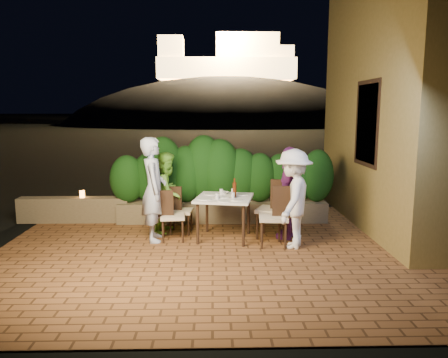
{
  "coord_description": "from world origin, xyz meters",
  "views": [
    {
      "loc": [
        0.01,
        -6.36,
        2.26
      ],
      "look_at": [
        0.2,
        1.15,
        1.05
      ],
      "focal_mm": 35.0,
      "sensor_mm": 36.0,
      "label": 1
    }
  ],
  "objects_px": {
    "diner_purple": "(290,193)",
    "chair_right_back": "(272,209)",
    "beer_bottle": "(235,188)",
    "diner_green": "(167,192)",
    "parapet_lamp": "(82,194)",
    "bowl": "(224,193)",
    "chair_left_back": "(181,210)",
    "chair_right_front": "(273,216)",
    "dining_table": "(224,218)",
    "diner_blue": "(154,189)",
    "chair_left_front": "(173,215)",
    "diner_white": "(293,199)"
  },
  "relations": [
    {
      "from": "diner_green",
      "to": "parapet_lamp",
      "type": "relative_size",
      "value": 10.6
    },
    {
      "from": "beer_bottle",
      "to": "chair_left_front",
      "type": "height_order",
      "value": "beer_bottle"
    },
    {
      "from": "chair_right_front",
      "to": "diner_green",
      "type": "bearing_deg",
      "value": -21.54
    },
    {
      "from": "chair_right_back",
      "to": "diner_white",
      "type": "height_order",
      "value": "diner_white"
    },
    {
      "from": "chair_right_front",
      "to": "dining_table",
      "type": "bearing_deg",
      "value": -21.93
    },
    {
      "from": "bowl",
      "to": "diner_green",
      "type": "distance_m",
      "value": 1.05
    },
    {
      "from": "bowl",
      "to": "chair_left_back",
      "type": "distance_m",
      "value": 0.85
    },
    {
      "from": "chair_right_front",
      "to": "beer_bottle",
      "type": "bearing_deg",
      "value": -26.65
    },
    {
      "from": "beer_bottle",
      "to": "diner_white",
      "type": "relative_size",
      "value": 0.21
    },
    {
      "from": "bowl",
      "to": "chair_left_front",
      "type": "height_order",
      "value": "chair_left_front"
    },
    {
      "from": "diner_purple",
      "to": "chair_right_back",
      "type": "bearing_deg",
      "value": -66.85
    },
    {
      "from": "chair_right_back",
      "to": "diner_white",
      "type": "relative_size",
      "value": 0.65
    },
    {
      "from": "beer_bottle",
      "to": "chair_left_front",
      "type": "xyz_separation_m",
      "value": [
        -1.07,
        -0.03,
        -0.48
      ]
    },
    {
      "from": "bowl",
      "to": "chair_right_back",
      "type": "bearing_deg",
      "value": -14.29
    },
    {
      "from": "beer_bottle",
      "to": "diner_green",
      "type": "xyz_separation_m",
      "value": [
        -1.21,
        0.52,
        -0.18
      ]
    },
    {
      "from": "beer_bottle",
      "to": "diner_blue",
      "type": "distance_m",
      "value": 1.39
    },
    {
      "from": "bowl",
      "to": "chair_left_front",
      "type": "xyz_separation_m",
      "value": [
        -0.89,
        -0.33,
        -0.33
      ]
    },
    {
      "from": "dining_table",
      "to": "chair_left_back",
      "type": "distance_m",
      "value": 0.87
    },
    {
      "from": "chair_right_front",
      "to": "bowl",
      "type": "bearing_deg",
      "value": -35.18
    },
    {
      "from": "chair_left_back",
      "to": "diner_blue",
      "type": "bearing_deg",
      "value": -128.92
    },
    {
      "from": "beer_bottle",
      "to": "chair_right_front",
      "type": "bearing_deg",
      "value": -31.2
    },
    {
      "from": "diner_purple",
      "to": "parapet_lamp",
      "type": "distance_m",
      "value": 4.16
    },
    {
      "from": "bowl",
      "to": "parapet_lamp",
      "type": "distance_m",
      "value": 2.99
    },
    {
      "from": "diner_purple",
      "to": "bowl",
      "type": "bearing_deg",
      "value": -75.22
    },
    {
      "from": "chair_left_front",
      "to": "diner_white",
      "type": "xyz_separation_m",
      "value": [
        2.01,
        -0.44,
        0.37
      ]
    },
    {
      "from": "chair_right_front",
      "to": "diner_purple",
      "type": "relative_size",
      "value": 0.62
    },
    {
      "from": "chair_left_back",
      "to": "diner_white",
      "type": "relative_size",
      "value": 0.53
    },
    {
      "from": "chair_left_front",
      "to": "parapet_lamp",
      "type": "bearing_deg",
      "value": 141.62
    },
    {
      "from": "dining_table",
      "to": "chair_left_front",
      "type": "xyz_separation_m",
      "value": [
        -0.89,
        -0.05,
        0.07
      ]
    },
    {
      "from": "diner_white",
      "to": "chair_left_back",
      "type": "bearing_deg",
      "value": -92.51
    },
    {
      "from": "beer_bottle",
      "to": "diner_purple",
      "type": "xyz_separation_m",
      "value": [
        0.97,
        0.06,
        -0.11
      ]
    },
    {
      "from": "chair_left_front",
      "to": "chair_right_back",
      "type": "bearing_deg",
      "value": -0.83
    },
    {
      "from": "diner_green",
      "to": "parapet_lamp",
      "type": "xyz_separation_m",
      "value": [
        -1.79,
        0.75,
        -0.17
      ]
    },
    {
      "from": "diner_green",
      "to": "diner_white",
      "type": "relative_size",
      "value": 0.91
    },
    {
      "from": "dining_table",
      "to": "bowl",
      "type": "relative_size",
      "value": 5.62
    },
    {
      "from": "beer_bottle",
      "to": "diner_blue",
      "type": "height_order",
      "value": "diner_blue"
    },
    {
      "from": "diner_white",
      "to": "parapet_lamp",
      "type": "height_order",
      "value": "diner_white"
    },
    {
      "from": "beer_bottle",
      "to": "bowl",
      "type": "distance_m",
      "value": 0.38
    },
    {
      "from": "chair_left_front",
      "to": "chair_right_back",
      "type": "height_order",
      "value": "chair_right_back"
    },
    {
      "from": "diner_green",
      "to": "diner_white",
      "type": "xyz_separation_m",
      "value": [
        2.15,
        -0.99,
        0.07
      ]
    },
    {
      "from": "dining_table",
      "to": "chair_right_back",
      "type": "xyz_separation_m",
      "value": [
        0.84,
        0.06,
        0.15
      ]
    },
    {
      "from": "bowl",
      "to": "diner_green",
      "type": "relative_size",
      "value": 0.11
    },
    {
      "from": "chair_left_front",
      "to": "chair_left_back",
      "type": "bearing_deg",
      "value": 71.23
    },
    {
      "from": "dining_table",
      "to": "chair_left_back",
      "type": "bearing_deg",
      "value": 154.02
    },
    {
      "from": "diner_green",
      "to": "chair_left_back",
      "type": "bearing_deg",
      "value": -102.9
    },
    {
      "from": "dining_table",
      "to": "bowl",
      "type": "distance_m",
      "value": 0.48
    },
    {
      "from": "bowl",
      "to": "chair_left_back",
      "type": "relative_size",
      "value": 0.19
    },
    {
      "from": "diner_purple",
      "to": "chair_right_front",
      "type": "bearing_deg",
      "value": -11.25
    },
    {
      "from": "beer_bottle",
      "to": "diner_green",
      "type": "bearing_deg",
      "value": 156.74
    },
    {
      "from": "chair_left_front",
      "to": "diner_white",
      "type": "bearing_deg",
      "value": -16.73
    }
  ]
}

